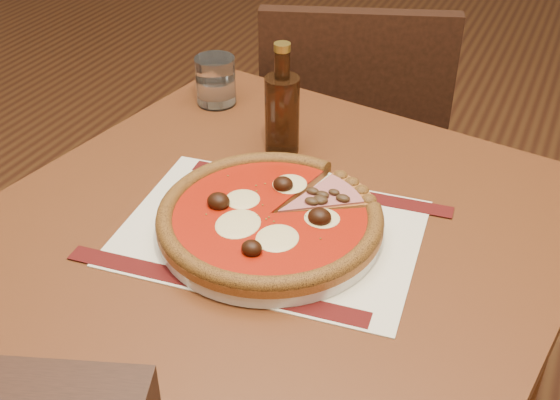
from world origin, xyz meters
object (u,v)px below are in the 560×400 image
Objects in this scene: chair_far at (350,146)px; table at (275,278)px; water_glass at (216,81)px; bottle at (282,111)px; pizza at (270,215)px; plate at (270,227)px.

table is at bearing 79.94° from chair_far.
water_glass is 0.48× the size of bottle.
pizza is 3.51× the size of water_glass.
bottle is at bearing 74.75° from chair_far.
pizza is (0.11, -0.69, 0.29)m from chair_far.
water_glass reaches higher than pizza.
chair_far reaches higher than pizza.
pizza is at bearing -126.95° from plate.
plate is (0.11, -0.69, 0.27)m from chair_far.
table is 0.11m from plate.
chair_far is 4.58× the size of bottle.
pizza is (-0.00, -0.00, 0.02)m from plate.
pizza is at bearing 79.93° from chair_far.
table is at bearing -49.27° from water_glass.
plate is 1.65× the size of bottle.
bottle is (-0.08, 0.22, 0.06)m from plate.
plate is at bearing 79.93° from chair_far.
water_glass is (-0.26, 0.30, 0.15)m from table.
chair_far is at bearing 99.40° from pizza.
pizza is 0.23m from bottle.
pizza is (0.00, -0.02, 0.13)m from table.
water_glass is (-0.26, 0.32, 0.01)m from pizza.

